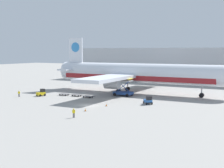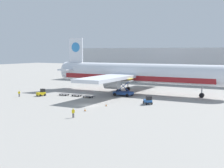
% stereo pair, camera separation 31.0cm
% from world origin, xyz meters
% --- Properties ---
extents(ground_plane, '(400.00, 400.00, 0.00)m').
position_xyz_m(ground_plane, '(0.00, 0.00, 0.00)').
color(ground_plane, gray).
extents(terminal_building, '(90.00, 18.20, 14.00)m').
position_xyz_m(terminal_building, '(-0.78, 68.88, 6.99)').
color(terminal_building, '#B2B7BC').
rests_on(terminal_building, ground_plane).
extents(airplane_main, '(58.06, 48.07, 17.00)m').
position_xyz_m(airplane_main, '(-0.07, 25.13, 5.84)').
color(airplane_main, silver).
rests_on(airplane_main, ground_plane).
extents(scissor_lift_loader, '(5.23, 3.40, 4.96)m').
position_xyz_m(scissor_lift_loader, '(0.12, 18.11, 1.92)').
color(scissor_lift_loader, '#284C99').
rests_on(scissor_lift_loader, ground_plane).
extents(baggage_tug_foreground, '(2.74, 2.73, 2.00)m').
position_xyz_m(baggage_tug_foreground, '(11.78, 8.28, 0.88)').
color(baggage_tug_foreground, '#2D66B7').
rests_on(baggage_tug_foreground, ground_plane).
extents(baggage_tug_mid, '(2.03, 2.67, 2.00)m').
position_xyz_m(baggage_tug_mid, '(-20.00, 6.46, 0.88)').
color(baggage_tug_mid, yellow).
rests_on(baggage_tug_mid, ground_plane).
extents(baggage_dolly_lead, '(3.73, 1.64, 0.48)m').
position_xyz_m(baggage_dolly_lead, '(-15.07, 10.45, 0.39)').
color(baggage_dolly_lead, '#56565B').
rests_on(baggage_dolly_lead, ground_plane).
extents(baggage_dolly_second, '(3.73, 1.64, 0.48)m').
position_xyz_m(baggage_dolly_second, '(-10.97, 10.92, 0.39)').
color(baggage_dolly_second, '#56565B').
rests_on(baggage_dolly_second, ground_plane).
extents(baggage_dolly_third, '(3.73, 1.64, 0.48)m').
position_xyz_m(baggage_dolly_third, '(-6.69, 10.22, 0.39)').
color(baggage_dolly_third, '#56565B').
rests_on(baggage_dolly_third, ground_plane).
extents(ground_crew_near, '(0.40, 0.46, 1.70)m').
position_xyz_m(ground_crew_near, '(-24.45, 2.31, 1.00)').
color(ground_crew_near, black).
rests_on(ground_crew_near, ground_plane).
extents(ground_crew_far, '(0.46, 0.40, 1.82)m').
position_xyz_m(ground_crew_far, '(5.22, -12.79, 1.08)').
color(ground_crew_far, black).
rests_on(ground_crew_far, ground_plane).
extents(traffic_cone_near, '(0.40, 0.40, 0.63)m').
position_xyz_m(traffic_cone_near, '(3.47, -6.22, 0.31)').
color(traffic_cone_near, black).
rests_on(traffic_cone_near, ground_plane).
extents(traffic_cone_far, '(0.40, 0.40, 0.63)m').
position_xyz_m(traffic_cone_far, '(4.31, 1.20, 0.31)').
color(traffic_cone_far, black).
rests_on(traffic_cone_far, ground_plane).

